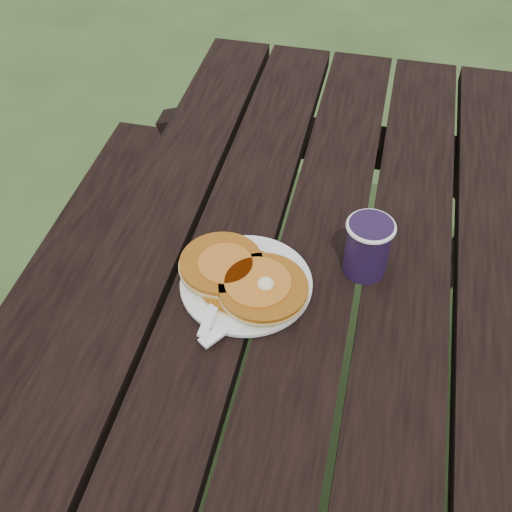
% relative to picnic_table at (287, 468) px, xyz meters
% --- Properties ---
extents(picnic_table, '(1.36, 1.80, 0.75)m').
position_rel_picnic_table_xyz_m(picnic_table, '(0.00, 0.00, 0.00)').
color(picnic_table, black).
rests_on(picnic_table, ground).
extents(plate, '(0.27, 0.27, 0.01)m').
position_rel_picnic_table_xyz_m(plate, '(-0.10, 0.11, 0.39)').
color(plate, white).
rests_on(plate, picnic_table).
extents(pancake_stack, '(0.22, 0.17, 0.04)m').
position_rel_picnic_table_xyz_m(pancake_stack, '(-0.11, 0.11, 0.41)').
color(pancake_stack, '#A65B12').
rests_on(pancake_stack, plate).
extents(knife, '(0.12, 0.16, 0.00)m').
position_rel_picnic_table_xyz_m(knife, '(-0.09, 0.05, 0.39)').
color(knife, white).
rests_on(knife, plate).
extents(fork, '(0.04, 0.16, 0.01)m').
position_rel_picnic_table_xyz_m(fork, '(-0.14, 0.04, 0.40)').
color(fork, white).
rests_on(fork, plate).
extents(coffee_cup, '(0.08, 0.08, 0.10)m').
position_rel_picnic_table_xyz_m(coffee_cup, '(0.08, 0.19, 0.44)').
color(coffee_cup, '#1F112F').
rests_on(coffee_cup, picnic_table).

